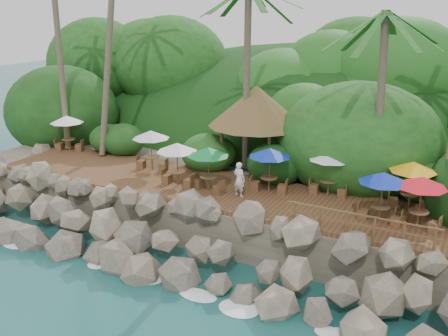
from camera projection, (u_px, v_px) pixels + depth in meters
The scene contains 11 objects.
ground at pixel (156, 286), 21.15m from camera, with size 140.00×140.00×0.00m, color #19514F.
land_base at pixel (294, 161), 34.28m from camera, with size 32.00×25.20×2.10m, color gray.
jungle_hill at pixel (326, 149), 40.91m from camera, with size 44.80×28.00×15.40m, color #143811.
seawall at pixel (181, 242), 22.48m from camera, with size 29.00×4.00×2.30m, color gray, non-canonical shape.
terrace at pixel (224, 191), 25.52m from camera, with size 26.00×5.00×0.20m, color brown.
jungle_foliage at pixel (288, 180), 33.76m from camera, with size 44.00×16.00×12.00m, color #143811, non-canonical shape.
foam_line at pixel (160, 282), 21.39m from camera, with size 25.20×0.80×0.06m.
palapa at pixel (256, 106), 27.83m from camera, with size 5.30×5.30×4.60m.
dining_clusters at pixel (254, 155), 24.69m from camera, with size 23.04×4.27×2.23m.
railing at pixel (360, 223), 20.07m from camera, with size 6.10×0.10×1.00m.
waiter at pixel (239, 179), 24.29m from camera, with size 0.62×0.41×1.70m, color silver.
Camera 1 is at (11.19, -15.14, 11.16)m, focal length 41.09 mm.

